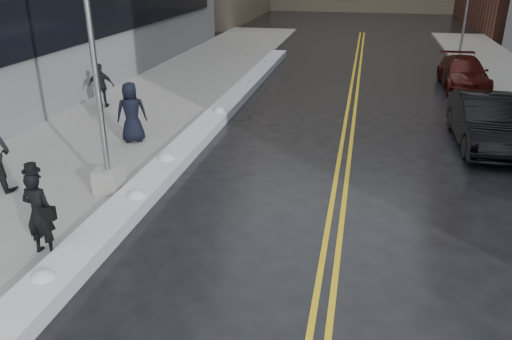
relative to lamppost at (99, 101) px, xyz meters
The scene contains 12 objects.
ground 4.62m from the lamppost, 31.22° to the right, with size 160.00×160.00×0.00m, color black.
sidewalk_west 8.72m from the lamppost, 107.03° to the left, with size 5.50×50.00×0.15m, color gray.
lane_line_left 10.12m from the lamppost, 54.77° to the left, with size 0.12×50.00×0.01m, color gold.
lane_line_right 10.29m from the lamppost, 53.36° to the left, with size 0.12×50.00×0.01m, color gold.
snow_ridge 6.50m from the lamppost, 81.94° to the left, with size 0.90×30.00×0.34m, color silver.
lamppost is the anchor object (origin of this frame).
traffic_signal 24.98m from the lamppost, 61.79° to the left, with size 0.16×0.20×6.00m.
pedestrian_fedora 3.32m from the lamppost, 88.07° to the right, with size 0.65×0.43×1.79m, color black.
pedestrian_c 4.07m from the lamppost, 105.73° to the left, with size 0.96×0.62×1.96m, color black.
pedestrian_d 8.40m from the lamppost, 119.03° to the left, with size 1.03×0.43×1.75m, color black.
car_black 12.00m from the lamppost, 30.99° to the left, with size 1.73×4.97×1.64m, color black.
car_maroon 18.12m from the lamppost, 53.21° to the left, with size 1.96×4.82×1.40m, color #360C08.
Camera 1 is at (2.85, -8.61, 5.69)m, focal length 35.00 mm.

